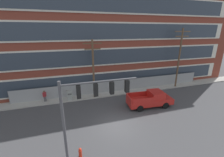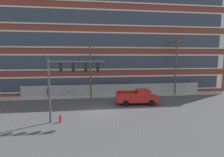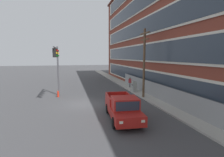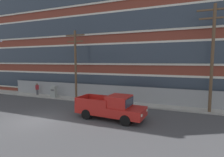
% 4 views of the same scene
% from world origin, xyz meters
% --- Properties ---
extents(ground_plane, '(160.00, 160.00, 0.00)m').
position_xyz_m(ground_plane, '(0.00, 0.00, 0.00)').
color(ground_plane, '#424244').
extents(sidewalk_building_side, '(80.00, 2.01, 0.16)m').
position_xyz_m(sidewalk_building_side, '(0.00, 7.75, 0.08)').
color(sidewalk_building_side, '#9E9B93').
rests_on(sidewalk_building_side, ground).
extents(brick_mill_building, '(52.80, 11.92, 17.99)m').
position_xyz_m(brick_mill_building, '(-1.43, 14.42, 9.01)').
color(brick_mill_building, brown).
rests_on(brick_mill_building, ground).
extents(chain_link_fence, '(29.37, 0.06, 1.89)m').
position_xyz_m(chain_link_fence, '(3.11, 8.22, 0.97)').
color(chain_link_fence, gray).
rests_on(chain_link_fence, ground).
extents(traffic_signal_mast, '(5.38, 0.43, 6.13)m').
position_xyz_m(traffic_signal_mast, '(-2.99, -2.82, 4.58)').
color(traffic_signal_mast, '#4C4C51').
rests_on(traffic_signal_mast, ground).
extents(pickup_truck_red, '(5.74, 2.45, 1.95)m').
position_xyz_m(pickup_truck_red, '(5.39, 2.53, 0.94)').
color(pickup_truck_red, '#AD1E19').
rests_on(pickup_truck_red, ground).
extents(utility_pole_near_corner, '(2.41, 0.26, 8.04)m').
position_xyz_m(utility_pole_near_corner, '(-0.84, 7.00, 4.47)').
color(utility_pole_near_corner, brown).
rests_on(utility_pole_near_corner, ground).
extents(electrical_cabinet, '(0.70, 0.54, 1.53)m').
position_xyz_m(electrical_cabinet, '(-4.16, 7.10, 0.77)').
color(electrical_cabinet, '#939993').
rests_on(electrical_cabinet, ground).
extents(pedestrian_near_cabinet, '(0.43, 0.46, 1.69)m').
position_xyz_m(pedestrian_near_cabinet, '(-7.31, 7.59, 0.97)').
color(pedestrian_near_cabinet, '#4C4C51').
rests_on(pedestrian_near_cabinet, ground).
extents(fire_hydrant, '(0.24, 0.24, 0.78)m').
position_xyz_m(fire_hydrant, '(-3.86, -2.87, 0.38)').
color(fire_hydrant, red).
rests_on(fire_hydrant, ground).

